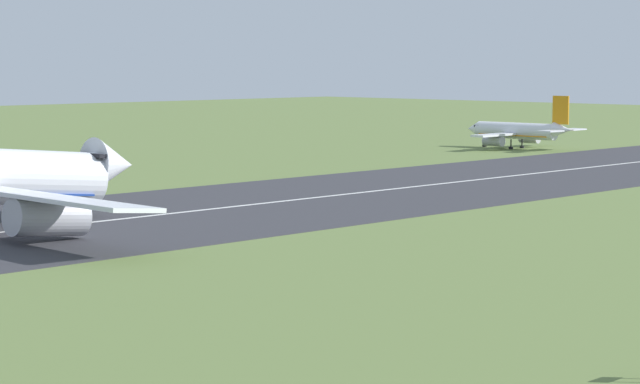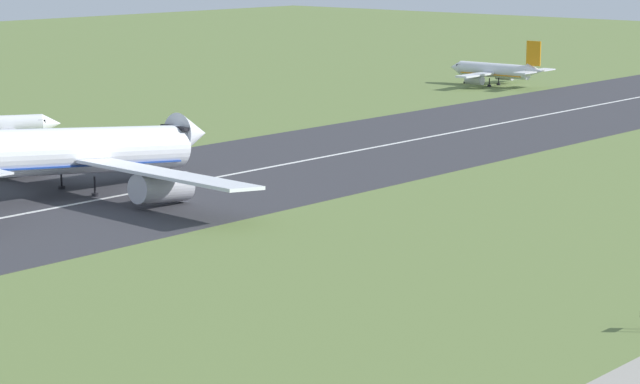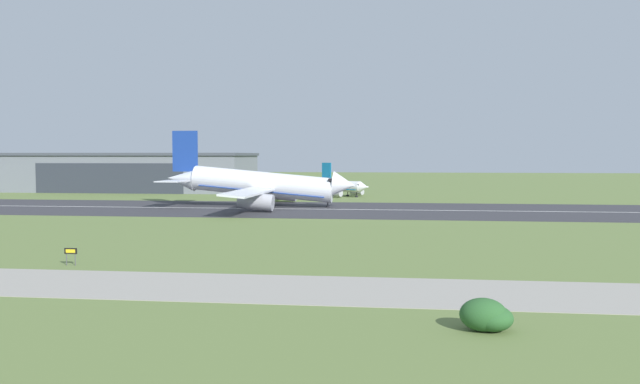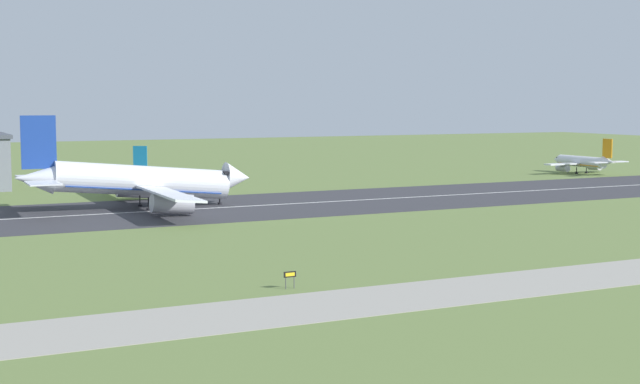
% 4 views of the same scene
% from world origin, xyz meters
% --- Properties ---
extents(ground_plane, '(734.53, 734.53, 0.00)m').
position_xyz_m(ground_plane, '(0.00, 58.47, 0.00)').
color(ground_plane, olive).
extents(airplane_parked_centre, '(24.55, 23.54, 10.24)m').
position_xyz_m(airplane_parked_centre, '(135.58, 150.25, 3.30)').
color(airplane_parked_centre, silver).
rests_on(airplane_parked_centre, ground_plane).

